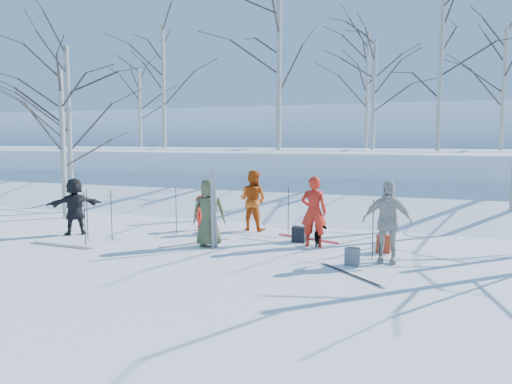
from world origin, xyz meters
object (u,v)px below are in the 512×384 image
at_px(skier_grey_west, 75,206).
at_px(skier_red_seated, 201,213).
at_px(backpack_red, 384,244).
at_px(skier_red_north, 314,212).
at_px(skier_cream_east, 387,222).
at_px(backpack_dark, 299,234).
at_px(backpack_grey, 352,257).
at_px(skier_olive_center, 209,213).
at_px(dog, 320,235).
at_px(skier_redor_behind, 253,200).

bearing_deg(skier_grey_west, skier_red_seated, 166.82).
bearing_deg(backpack_red, skier_grey_west, -174.19).
distance_m(skier_red_north, skier_cream_east, 2.15).
xyz_separation_m(skier_red_north, skier_grey_west, (-6.62, -0.90, -0.08)).
relative_size(skier_red_north, skier_cream_east, 0.99).
bearing_deg(backpack_dark, backpack_grey, -47.96).
relative_size(skier_cream_east, backpack_dark, 4.46).
bearing_deg(skier_red_north, skier_red_seated, -22.46).
height_order(skier_red_north, backpack_grey, skier_red_north).
xyz_separation_m(skier_olive_center, skier_red_seated, (-1.21, 1.89, -0.33)).
distance_m(skier_olive_center, dog, 2.84).
xyz_separation_m(skier_red_seated, backpack_grey, (4.89, -2.50, -0.32)).
bearing_deg(backpack_grey, backpack_red, 72.45).
distance_m(skier_red_seated, backpack_dark, 3.22).
bearing_deg(skier_cream_east, dog, 142.31).
bearing_deg(skier_red_seated, backpack_red, -103.83).
xyz_separation_m(skier_redor_behind, dog, (2.38, -1.42, -0.61)).
distance_m(backpack_grey, backpack_dark, 2.59).
height_order(skier_grey_west, backpack_dark, skier_grey_west).
height_order(skier_red_north, backpack_dark, skier_red_north).
distance_m(skier_grey_west, backpack_dark, 6.29).
bearing_deg(skier_redor_behind, dog, 157.93).
relative_size(skier_red_north, skier_redor_behind, 1.00).
bearing_deg(skier_cream_east, skier_red_north, 147.10).
bearing_deg(backpack_grey, skier_red_north, 129.23).
bearing_deg(backpack_grey, skier_red_seated, 152.91).
xyz_separation_m(dog, backpack_dark, (-0.63, 0.28, -0.07)).
distance_m(skier_red_north, skier_red_seated, 3.79).
bearing_deg(skier_cream_east, backpack_dark, 144.71).
height_order(skier_olive_center, backpack_red, skier_olive_center).
bearing_deg(skier_red_seated, skier_cream_east, -112.86).
bearing_deg(backpack_grey, dog, 123.78).
relative_size(backpack_grey, backpack_dark, 0.95).
bearing_deg(backpack_red, skier_red_seated, 169.19).
xyz_separation_m(skier_cream_east, backpack_grey, (-0.64, -0.51, -0.70)).
bearing_deg(dog, skier_olive_center, 11.70).
xyz_separation_m(skier_red_north, backpack_grey, (1.25, -1.53, -0.69)).
bearing_deg(backpack_red, dog, 173.84).
xyz_separation_m(skier_cream_east, skier_grey_west, (-8.51, 0.12, -0.09)).
relative_size(skier_olive_center, backpack_dark, 4.23).
height_order(skier_redor_behind, skier_grey_west, skier_redor_behind).
bearing_deg(skier_red_seated, backpack_grey, -120.11).
xyz_separation_m(skier_grey_west, backpack_red, (8.33, 0.85, -0.59)).
height_order(skier_olive_center, skier_cream_east, skier_cream_east).
distance_m(skier_red_north, dog, 0.64).
distance_m(skier_redor_behind, backpack_dark, 2.19).
distance_m(skier_olive_center, skier_red_north, 2.60).
relative_size(skier_grey_west, backpack_grey, 4.20).
bearing_deg(skier_red_north, backpack_grey, 121.72).
bearing_deg(skier_olive_center, backpack_red, 171.74).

